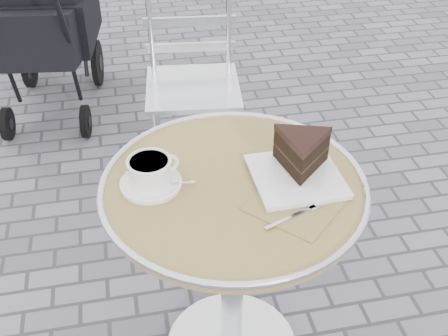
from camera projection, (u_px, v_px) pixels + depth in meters
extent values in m
cylinder|color=silver|center=(232.00, 277.00, 1.71)|extent=(0.07, 0.07, 0.67)
cylinder|color=tan|center=(233.00, 189.00, 1.50)|extent=(0.70, 0.70, 0.03)
torus|color=silver|center=(234.00, 184.00, 1.49)|extent=(0.72, 0.72, 0.02)
cylinder|color=white|center=(151.00, 184.00, 1.48)|extent=(0.16, 0.16, 0.01)
cylinder|color=white|center=(150.00, 172.00, 1.46)|extent=(0.14, 0.14, 0.07)
torus|color=white|center=(170.00, 164.00, 1.48)|extent=(0.06, 0.03, 0.06)
cylinder|color=beige|center=(149.00, 162.00, 1.44)|extent=(0.10, 0.10, 0.01)
cube|color=#90774F|center=(296.00, 203.00, 1.42)|extent=(0.29, 0.29, 0.00)
cube|color=white|center=(296.00, 177.00, 1.50)|extent=(0.23, 0.23, 0.01)
cylinder|color=silver|center=(157.00, 157.00, 2.44)|extent=(0.02, 0.02, 0.45)
cylinder|color=silver|center=(235.00, 153.00, 2.47)|extent=(0.02, 0.02, 0.45)
cylinder|color=silver|center=(158.00, 115.00, 2.72)|extent=(0.02, 0.02, 0.45)
cylinder|color=silver|center=(228.00, 112.00, 2.74)|extent=(0.02, 0.02, 0.45)
cube|color=silver|center=(193.00, 88.00, 2.45)|extent=(0.45, 0.45, 0.02)
cube|color=black|center=(43.00, 32.00, 2.92)|extent=(0.49, 0.69, 0.39)
cylinder|color=black|center=(7.00, 124.00, 2.91)|extent=(0.06, 0.18, 0.17)
cylinder|color=black|center=(86.00, 121.00, 2.93)|extent=(0.06, 0.18, 0.17)
cylinder|color=black|center=(29.00, 65.00, 3.34)|extent=(0.07, 0.27, 0.27)
cylinder|color=black|center=(97.00, 63.00, 3.36)|extent=(0.07, 0.27, 0.27)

